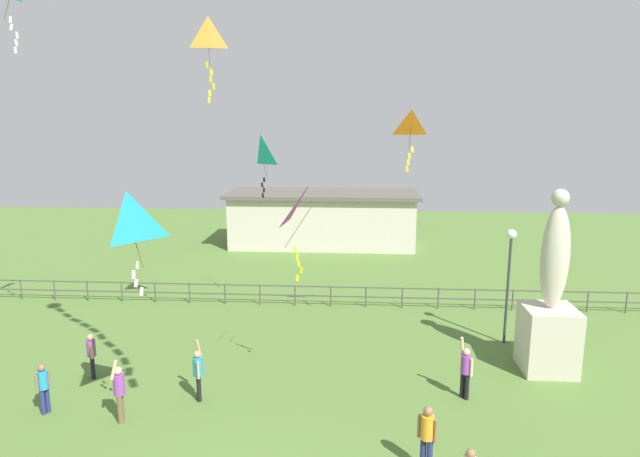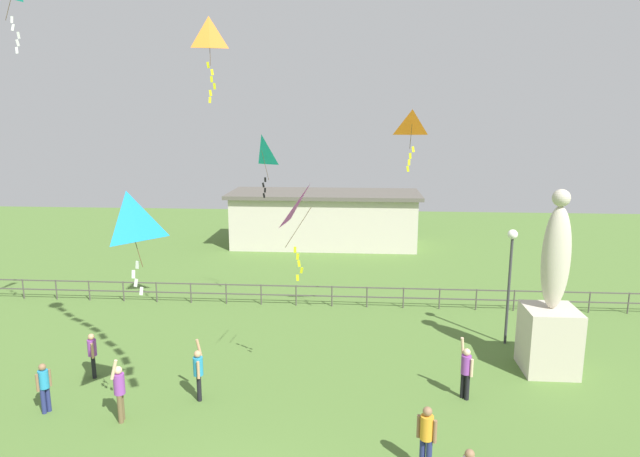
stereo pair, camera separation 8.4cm
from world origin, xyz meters
name	(u,v)px [view 1 (the left image)]	position (x,y,z in m)	size (l,w,h in m)	color
statue_monument	(550,315)	(8.80, 8.21, 1.94)	(1.68, 1.68, 6.12)	beige
lamppost	(510,261)	(8.00, 10.38, 3.18)	(0.36, 0.36, 4.37)	#38383D
person_0	(43,385)	(-6.44, 4.43, 0.86)	(0.28, 0.41, 1.50)	navy
person_1	(198,371)	(-2.26, 5.46, 0.93)	(0.29, 0.50, 1.85)	black
person_2	(427,434)	(4.12, 2.54, 0.96)	(0.45, 0.31, 1.67)	navy
person_3	(466,369)	(5.70, 6.10, 0.95)	(0.37, 0.45, 1.89)	black
person_5	(119,390)	(-4.09, 4.14, 0.97)	(0.30, 0.52, 1.93)	brown
person_6	(92,353)	(-6.11, 6.63, 0.86)	(0.28, 0.40, 1.50)	black
kite_0	(261,153)	(-1.55, 12.90, 6.93)	(0.89, 0.76, 2.60)	#19B2B2
kite_2	(411,126)	(4.17, 9.40, 8.05)	(0.87, 0.68, 2.05)	orange
kite_3	(209,37)	(-2.46, 8.89, 10.86)	(0.91, 0.60, 2.71)	orange
kite_4	(128,220)	(-3.03, 3.10, 5.94)	(1.09, 1.21, 2.47)	#198CD1
kite_5	(310,210)	(1.02, 6.49, 5.66)	(1.27, 1.16, 2.91)	#B22DB2
waterfront_railing	(295,292)	(-0.34, 14.00, 0.63)	(36.01, 0.06, 0.95)	#4C4742
pavilion_building	(323,219)	(0.17, 26.00, 1.80)	(12.44, 4.88, 3.56)	beige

